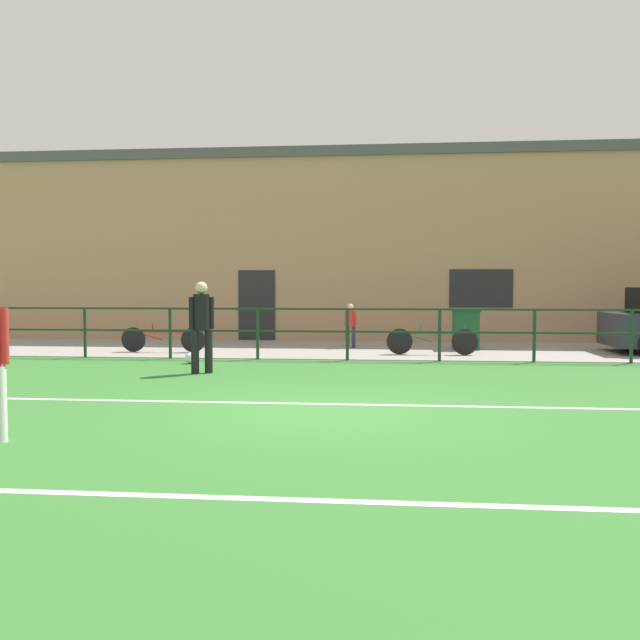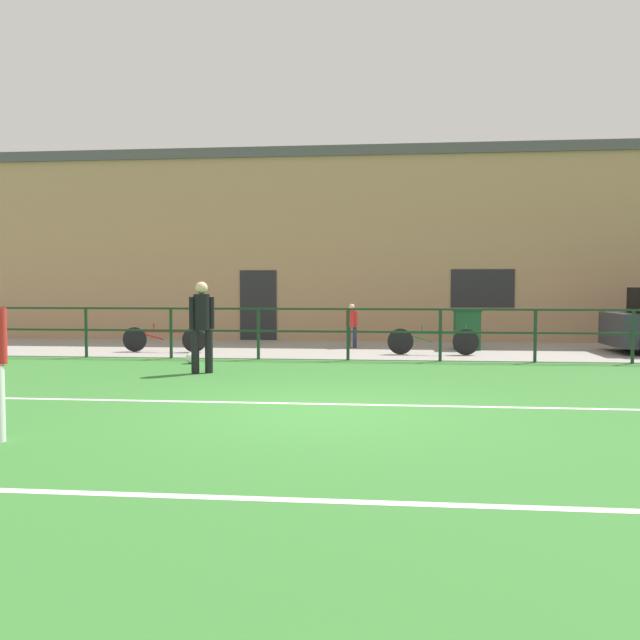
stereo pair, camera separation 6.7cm
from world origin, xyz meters
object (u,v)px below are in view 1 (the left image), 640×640
soccer_ball_match (191,358)px  player_goalkeeper (202,321)px  bicycle_parked_1 (432,341)px  spectator_child (351,323)px  bicycle_parked_0 (163,339)px  trash_bin_0 (466,329)px

soccer_ball_match → player_goalkeeper: bearing=-66.0°
soccer_ball_match → bicycle_parked_1: size_ratio=0.11×
soccer_ball_match → spectator_child: size_ratio=0.21×
player_goalkeeper → soccer_ball_match: bearing=-89.9°
bicycle_parked_1 → bicycle_parked_0: bearing=180.0°
player_goalkeeper → trash_bin_0: size_ratio=1.64×
spectator_child → bicycle_parked_1: size_ratio=0.54×
spectator_child → bicycle_parked_1: spectator_child is taller
soccer_ball_match → spectator_child: spectator_child is taller
soccer_ball_match → trash_bin_0: 7.07m
spectator_child → trash_bin_0: spectator_child is taller
player_goalkeeper → bicycle_parked_1: player_goalkeeper is taller
bicycle_parked_0 → trash_bin_0: (7.45, 1.37, 0.21)m
spectator_child → bicycle_parked_0: (-4.51, -1.59, -0.33)m
spectator_child → trash_bin_0: bearing=-166.7°
bicycle_parked_0 → bicycle_parked_1: 6.50m
soccer_ball_match → bicycle_parked_1: bicycle_parked_1 is taller
bicycle_parked_0 → trash_bin_0: trash_bin_0 is taller
bicycle_parked_0 → trash_bin_0: bearing=10.4°
bicycle_parked_0 → spectator_child: bearing=19.5°
player_goalkeeper → trash_bin_0: bearing=-161.5°
player_goalkeeper → bicycle_parked_0: bearing=-85.2°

